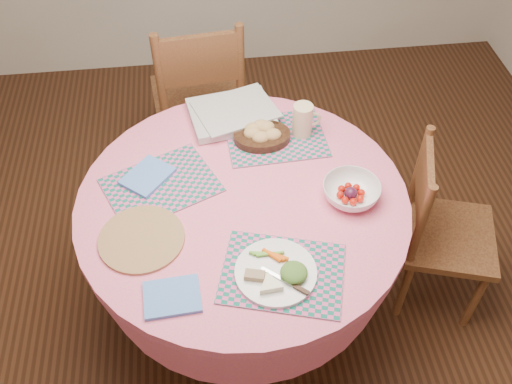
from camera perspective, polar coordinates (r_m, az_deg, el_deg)
ground at (r=2.71m, az=-1.07°, el=-11.32°), size 4.00×4.00×0.00m
dining_table at (r=2.26m, az=-1.26°, el=-3.97°), size 1.24×1.24×0.75m
chair_right at (r=2.53m, az=17.89°, el=-3.52°), size 0.47×0.49×0.85m
chair_back at (r=2.95m, az=-5.65°, el=9.42°), size 0.50×0.48×0.99m
placemat_front at (r=1.90m, az=2.67°, el=-8.12°), size 0.47×0.40×0.01m
placemat_left at (r=2.18m, az=-9.47°, el=0.68°), size 0.49×0.44×0.01m
placemat_back at (r=2.35m, az=1.99°, el=5.48°), size 0.41×0.32×0.01m
wicker_trivet at (r=2.02m, az=-11.37°, el=-4.62°), size 0.30×0.30×0.01m
napkin_near at (r=1.86m, az=-8.39°, el=-10.33°), size 0.19×0.15×0.01m
napkin_far at (r=2.21m, az=-10.79°, el=1.56°), size 0.22×0.23×0.01m
dinner_plate at (r=1.88m, az=2.23°, el=-7.98°), size 0.27×0.27×0.05m
bread_bowl at (r=2.31m, az=0.57°, el=5.88°), size 0.23×0.23×0.08m
latte_mug at (r=2.32m, az=4.73°, el=7.20°), size 0.12×0.08×0.14m
fruit_bowl at (r=2.12m, az=9.49°, el=-0.01°), size 0.22×0.22×0.07m
newspaper_stack at (r=2.43m, az=-2.42°, el=7.88°), size 0.40×0.34×0.04m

